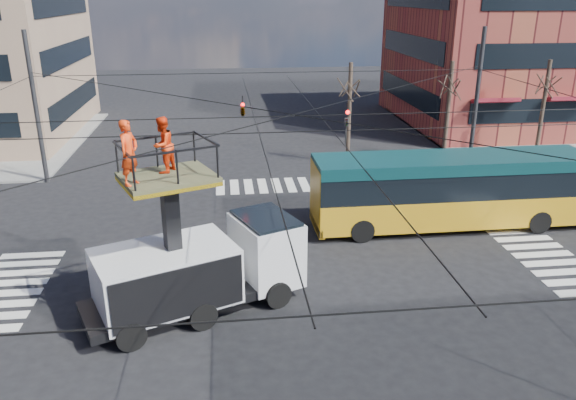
# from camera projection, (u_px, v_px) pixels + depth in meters

# --- Properties ---
(ground) EXTENTS (120.00, 120.00, 0.00)m
(ground) POSITION_uv_depth(u_px,v_px,m) (293.00, 273.00, 20.72)
(ground) COLOR black
(ground) RESTS_ON ground
(sidewalk_ne) EXTENTS (18.00, 18.00, 0.12)m
(sidewalk_ne) POSITION_uv_depth(u_px,v_px,m) (533.00, 128.00, 42.53)
(sidewalk_ne) COLOR slate
(sidewalk_ne) RESTS_ON ground
(crosswalks) EXTENTS (22.40, 22.40, 0.02)m
(crosswalks) POSITION_uv_depth(u_px,v_px,m) (293.00, 272.00, 20.72)
(crosswalks) COLOR silver
(crosswalks) RESTS_ON ground
(building_ne) EXTENTS (20.06, 16.06, 14.00)m
(building_ne) POSITION_uv_depth(u_px,v_px,m) (538.00, 30.00, 43.00)
(building_ne) COLOR maroon
(building_ne) RESTS_ON ground
(overhead_network) EXTENTS (24.24, 24.24, 8.00)m
(overhead_network) POSITION_uv_depth(u_px,v_px,m) (289.00, 158.00, 19.60)
(overhead_network) COLOR #2D2D30
(overhead_network) RESTS_ON ground
(tree_a) EXTENTS (2.00, 2.00, 6.00)m
(tree_a) POSITION_uv_depth(u_px,v_px,m) (350.00, 87.00, 32.23)
(tree_a) COLOR #382B21
(tree_a) RESTS_ON ground
(tree_b) EXTENTS (2.00, 2.00, 6.00)m
(tree_b) POSITION_uv_depth(u_px,v_px,m) (450.00, 85.00, 32.88)
(tree_b) COLOR #382B21
(tree_b) RESTS_ON ground
(tree_c) EXTENTS (2.00, 2.00, 6.00)m
(tree_c) POSITION_uv_depth(u_px,v_px,m) (547.00, 83.00, 33.53)
(tree_c) COLOR #382B21
(tree_c) RESTS_ON ground
(utility_truck) EXTENTS (7.35, 4.82, 6.52)m
(utility_truck) POSITION_uv_depth(u_px,v_px,m) (198.00, 250.00, 17.71)
(utility_truck) COLOR black
(utility_truck) RESTS_ON ground
(city_bus) EXTENTS (11.99, 2.71, 3.20)m
(city_bus) POSITION_uv_depth(u_px,v_px,m) (451.00, 189.00, 24.27)
(city_bus) COLOR gold
(city_bus) RESTS_ON ground
(traffic_cone) EXTENTS (0.36, 0.36, 0.75)m
(traffic_cone) POSITION_uv_depth(u_px,v_px,m) (94.00, 306.00, 17.79)
(traffic_cone) COLOR orange
(traffic_cone) RESTS_ON ground
(worker_ground) EXTENTS (0.80, 1.15, 1.81)m
(worker_ground) POSITION_uv_depth(u_px,v_px,m) (114.00, 280.00, 18.33)
(worker_ground) COLOR orange
(worker_ground) RESTS_ON ground
(flagger) EXTENTS (1.23, 1.50, 2.03)m
(flagger) POSITION_uv_depth(u_px,v_px,m) (380.00, 210.00, 23.86)
(flagger) COLOR orange
(flagger) RESTS_ON ground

